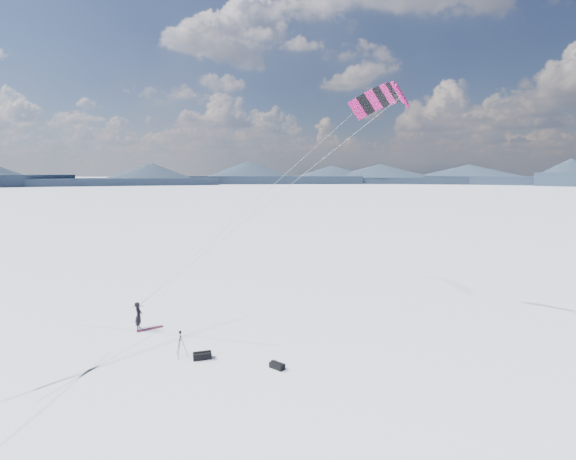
{
  "coord_description": "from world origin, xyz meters",
  "views": [
    {
      "loc": [
        3.42,
        -18.96,
        8.78
      ],
      "look_at": [
        5.94,
        6.05,
        5.31
      ],
      "focal_mm": 26.0,
      "sensor_mm": 36.0,
      "label": 1
    }
  ],
  "objects": [
    {
      "name": "snowboard",
      "position": [
        -2.09,
        4.29,
        0.02
      ],
      "size": [
        1.41,
        0.96,
        0.04
      ],
      "primitive_type": "cube",
      "rotation": [
        0.0,
        0.0,
        0.52
      ],
      "color": "maroon",
      "rests_on": "ground"
    },
    {
      "name": "power_kite",
      "position": [
        12.14,
        7.7,
        13.41
      ],
      "size": [
        16.15,
        6.39,
        13.02
      ],
      "color": "#BE1061",
      "rests_on": "ground"
    },
    {
      "name": "tripod",
      "position": [
        0.21,
        0.43,
        0.84
      ],
      "size": [
        0.57,
        0.58,
        1.31
      ],
      "rotation": [
        0.0,
        0.0,
        0.25
      ],
      "color": "black",
      "rests_on": "ground"
    },
    {
      "name": "ground",
      "position": [
        0.0,
        0.0,
        0.0
      ],
      "size": [
        1800.0,
        1800.0,
        0.0
      ],
      "primitive_type": "plane",
      "color": "white"
    },
    {
      "name": "snowkiter",
      "position": [
        -2.69,
        4.29,
        0.0
      ],
      "size": [
        0.39,
        0.58,
        1.6
      ],
      "primitive_type": "imported",
      "rotation": [
        0.0,
        0.0,
        1.58
      ],
      "color": "black",
      "rests_on": "ground"
    },
    {
      "name": "gear_bag_b",
      "position": [
        4.71,
        -1.2,
        0.14
      ],
      "size": [
        0.73,
        0.73,
        0.32
      ],
      "rotation": [
        0.0,
        0.0,
        -0.79
      ],
      "color": "black",
      "rests_on": "ground"
    },
    {
      "name": "gear_bag_a",
      "position": [
        1.25,
        0.12,
        0.17
      ],
      "size": [
        0.91,
        0.55,
        0.38
      ],
      "rotation": [
        0.0,
        0.0,
        0.18
      ],
      "color": "black",
      "rests_on": "ground"
    },
    {
      "name": "horizon_hills",
      "position": [
        -0.0,
        0.0,
        4.44
      ],
      "size": [
        704.0,
        704.0,
        10.16
      ],
      "color": "#1A2332",
      "rests_on": "ground"
    },
    {
      "name": "snow_tracks",
      "position": [
        -1.44,
        -0.32,
        0.0
      ],
      "size": [
        13.93,
        10.25,
        0.01
      ],
      "color": "silver",
      "rests_on": "ground"
    }
  ]
}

